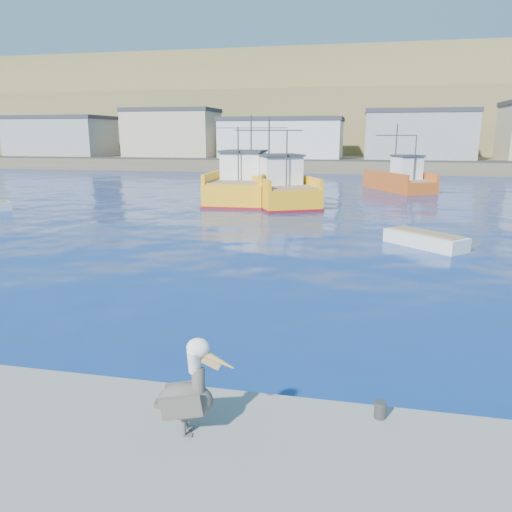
% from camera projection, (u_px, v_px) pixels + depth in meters
% --- Properties ---
extents(ground, '(260.00, 260.00, 0.00)m').
position_uv_depth(ground, '(251.00, 348.00, 12.39)').
color(ground, navy).
rests_on(ground, ground).
extents(dock_bollards, '(36.20, 0.20, 0.30)m').
position_uv_depth(dock_bollards, '(242.00, 395.00, 8.88)').
color(dock_bollards, '#4C4C4C').
rests_on(dock_bollards, dock).
extents(far_shore, '(200.00, 81.00, 24.00)m').
position_uv_depth(far_shore, '(355.00, 117.00, 114.00)').
color(far_shore, brown).
rests_on(far_shore, ground).
extents(trawler_yellow_a, '(6.10, 13.47, 6.77)m').
position_uv_depth(trawler_yellow_a, '(248.00, 185.00, 40.91)').
color(trawler_yellow_a, '#FFAC16').
rests_on(trawler_yellow_a, ground).
extents(trawler_yellow_b, '(8.78, 12.17, 6.55)m').
position_uv_depth(trawler_yellow_b, '(274.00, 189.00, 38.73)').
color(trawler_yellow_b, '#FFAC16').
rests_on(trawler_yellow_b, ground).
extents(boat_orange, '(6.55, 8.78, 6.08)m').
position_uv_depth(boat_orange, '(400.00, 180.00, 46.78)').
color(boat_orange, '#C35119').
rests_on(boat_orange, ground).
extents(skiff_mid, '(3.77, 3.72, 0.85)m').
position_uv_depth(skiff_mid, '(425.00, 241.00, 23.53)').
color(skiff_mid, silver).
rests_on(skiff_mid, ground).
extents(pelican, '(1.32, 0.68, 1.62)m').
position_uv_depth(pelican, '(188.00, 393.00, 7.86)').
color(pelican, '#595451').
rests_on(pelican, dock).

